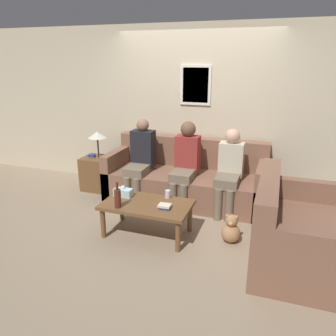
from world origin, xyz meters
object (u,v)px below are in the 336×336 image
Objects in this scene: couch_main at (186,180)px; drinking_glass at (168,194)px; wine_bottle at (118,198)px; person_left at (140,157)px; teddy_bear at (231,230)px; person_middle at (185,161)px; person_right at (229,168)px; coffee_table at (147,207)px; couch_side at (295,234)px.

drinking_glass is at bearing -87.46° from couch_main.
wine_bottle is 0.26× the size of person_left.
wine_bottle is at bearing -163.94° from teddy_bear.
person_right is at bearing 0.36° from person_middle.
coffee_table is 0.87× the size of person_middle.
wine_bottle is at bearing -106.40° from couch_main.
coffee_table is 1.04m from teddy_bear.
teddy_bear is (0.18, -0.86, -0.48)m from person_right.
drinking_glass is at bearing -90.12° from person_middle.
person_right is (0.83, 1.02, 0.27)m from coffee_table.
couch_main is 1.93× the size of person_left.
person_left reaches higher than drinking_glass.
couch_main reaches higher than wine_bottle.
couch_side is 0.72m from teddy_bear.
teddy_bear is (0.82, -0.86, -0.52)m from person_middle.
couch_side reaches higher than coffee_table.
couch_side is (1.56, -1.20, 0.00)m from couch_main.
person_middle is 3.46× the size of teddy_bear.
person_left reaches higher than teddy_bear.
teddy_bear is at bearing 78.13° from couch_side.
person_right is 3.27× the size of teddy_bear.
person_left reaches higher than coffee_table.
person_middle is (-1.51, 1.00, 0.36)m from couch_side.
drinking_glass is (0.46, 0.45, -0.07)m from wine_bottle.
coffee_table is at bearing -62.76° from person_left.
couch_side is 2.46m from person_left.
person_right is at bearing -16.29° from couch_main.
person_right reaches higher than couch_side.
couch_side is 1.70m from coffee_table.
drinking_glass is at bearing 81.62° from couch_side.
coffee_table is 10.47× the size of drinking_glass.
teddy_bear is at bearing 8.82° from coffee_table.
drinking_glass is 0.80m from person_middle.
drinking_glass is 0.88m from teddy_bear.
person_middle is (0.71, -0.00, 0.01)m from person_left.
wine_bottle is 1.39m from teddy_bear.
person_right reaches higher than coffee_table.
person_left is 1.35m from person_right.
person_middle is at bearing -77.47° from couch_main.
couch_side is 1.36× the size of coffee_table.
wine_bottle is 0.65m from drinking_glass.
couch_main is 1.97m from couch_side.
couch_main reaches higher than coffee_table.
couch_side is at bearing -48.98° from person_right.
wine_bottle is 1.32m from person_middle.
couch_side is 1.85m from person_middle.
teddy_bear is (1.53, -0.86, -0.51)m from person_left.
person_middle is (0.47, 1.23, 0.13)m from wine_bottle.
drinking_glass is at bearing 43.96° from wine_bottle.
person_left reaches higher than couch_side.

